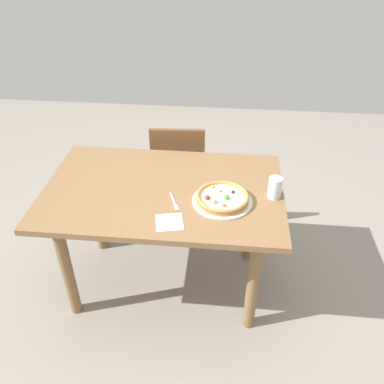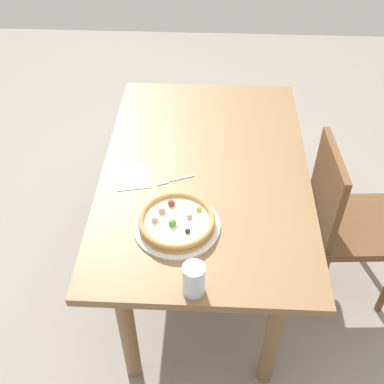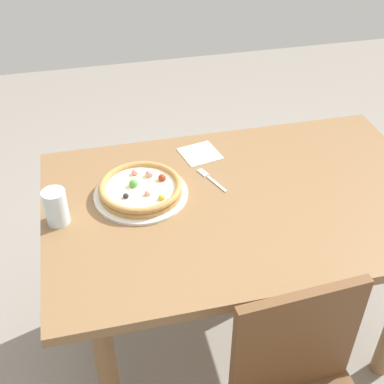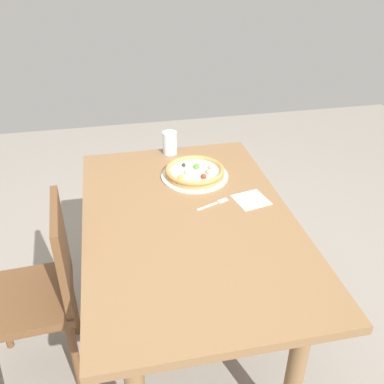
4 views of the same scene
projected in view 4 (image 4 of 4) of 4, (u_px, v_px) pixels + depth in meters
The scene contains 8 objects.
ground_plane at pixel (189, 341), 2.24m from camera, with size 6.00×6.00×0.00m, color gray.
dining_table at pixel (189, 240), 1.89m from camera, with size 1.38×0.89×0.78m.
chair_near at pixel (40, 289), 1.87m from camera, with size 0.43×0.43×0.89m.
plate at pixel (195, 176), 2.14m from camera, with size 0.33×0.33×0.01m, color silver.
pizza at pixel (195, 171), 2.12m from camera, with size 0.29×0.29×0.05m.
fork at pixel (215, 203), 1.93m from camera, with size 0.08×0.16×0.00m.
drinking_glass at pixel (170, 143), 2.33m from camera, with size 0.08×0.08×0.12m, color silver.
napkin at pixel (251, 200), 1.95m from camera, with size 0.14×0.14×0.00m, color white.
Camera 4 is at (1.48, -0.29, 1.83)m, focal length 40.36 mm.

